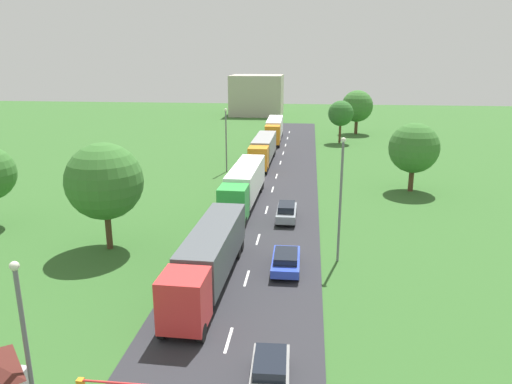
# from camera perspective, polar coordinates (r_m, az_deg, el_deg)

# --- Properties ---
(road) EXTENTS (10.00, 140.00, 0.06)m
(road) POSITION_cam_1_polar(r_m,az_deg,el_deg) (40.00, 0.34, -5.32)
(road) COLOR #2B2B30
(road) RESTS_ON ground
(lane_marking_centre) EXTENTS (0.16, 122.41, 0.01)m
(lane_marking_centre) POSITION_cam_1_polar(r_m,az_deg,el_deg) (36.86, -0.22, -7.16)
(lane_marking_centre) COLOR white
(lane_marking_centre) RESTS_ON road
(truck_lead) EXTENTS (2.83, 13.84, 3.50)m
(truck_lead) POSITION_cam_1_polar(r_m,az_deg,el_deg) (31.25, -5.58, -7.53)
(truck_lead) COLOR red
(truck_lead) RESTS_ON road
(truck_second) EXTENTS (2.79, 14.42, 3.72)m
(truck_second) POSITION_cam_1_polar(r_m,az_deg,el_deg) (47.78, -1.42, 0.95)
(truck_second) COLOR green
(truck_second) RESTS_ON road
(truck_third) EXTENTS (2.59, 14.14, 3.51)m
(truck_third) POSITION_cam_1_polar(r_m,az_deg,el_deg) (66.79, 0.85, 5.14)
(truck_third) COLOR orange
(truck_third) RESTS_ON road
(truck_fourth) EXTENTS (2.77, 13.97, 3.73)m
(truck_fourth) POSITION_cam_1_polar(r_m,az_deg,el_deg) (84.94, 2.19, 7.50)
(truck_fourth) COLOR orange
(truck_fourth) RESTS_ON road
(car_lead) EXTENTS (1.85, 4.15, 1.43)m
(car_lead) POSITION_cam_1_polar(r_m,az_deg,el_deg) (22.96, 1.66, -20.60)
(car_lead) COLOR gray
(car_lead) RESTS_ON road
(car_second) EXTENTS (1.96, 4.54, 1.35)m
(car_second) POSITION_cam_1_polar(r_m,az_deg,el_deg) (33.81, 3.56, -8.05)
(car_second) COLOR blue
(car_second) RESTS_ON road
(car_third) EXTENTS (1.74, 4.51, 1.60)m
(car_third) POSITION_cam_1_polar(r_m,az_deg,el_deg) (43.66, 3.63, -2.33)
(car_third) COLOR #8C939E
(car_third) RESTS_ON road
(lamppost_lead) EXTENTS (0.36, 0.36, 7.31)m
(lamppost_lead) POSITION_cam_1_polar(r_m,az_deg,el_deg) (20.94, -25.62, -15.42)
(lamppost_lead) COLOR slate
(lamppost_lead) RESTS_ON ground
(lamppost_second) EXTENTS (0.36, 0.36, 9.10)m
(lamppost_second) POSITION_cam_1_polar(r_m,az_deg,el_deg) (34.42, 9.98, -0.31)
(lamppost_second) COLOR slate
(lamppost_second) RESTS_ON ground
(lamppost_third) EXTENTS (0.36, 0.36, 8.14)m
(lamppost_third) POSITION_cam_1_polar(r_m,az_deg,el_deg) (61.62, -3.56, 6.52)
(lamppost_third) COLOR slate
(lamppost_third) RESTS_ON ground
(tree_maple) EXTENTS (4.28, 4.28, 7.22)m
(tree_maple) POSITION_cam_1_polar(r_m,az_deg,el_deg) (83.87, 9.99, 9.13)
(tree_maple) COLOR #513823
(tree_maple) RESTS_ON ground
(tree_pine) EXTENTS (5.82, 5.82, 8.30)m
(tree_pine) POSITION_cam_1_polar(r_m,az_deg,el_deg) (37.87, -17.49, 1.20)
(tree_pine) COLOR #513823
(tree_pine) RESTS_ON ground
(tree_ash) EXTENTS (5.42, 5.42, 7.54)m
(tree_ash) POSITION_cam_1_polar(r_m,az_deg,el_deg) (55.12, 18.16, 4.95)
(tree_ash) COLOR #513823
(tree_ash) RESTS_ON ground
(tree_lime) EXTENTS (5.92, 5.92, 8.24)m
(tree_lime) POSITION_cam_1_polar(r_m,az_deg,el_deg) (94.79, 11.87, 9.90)
(tree_lime) COLOR #513823
(tree_lime) RESTS_ON ground
(distant_building) EXTENTS (12.76, 12.18, 9.85)m
(distant_building) POSITION_cam_1_polar(r_m,az_deg,el_deg) (123.81, 0.12, 11.38)
(distant_building) COLOR #B2A899
(distant_building) RESTS_ON ground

